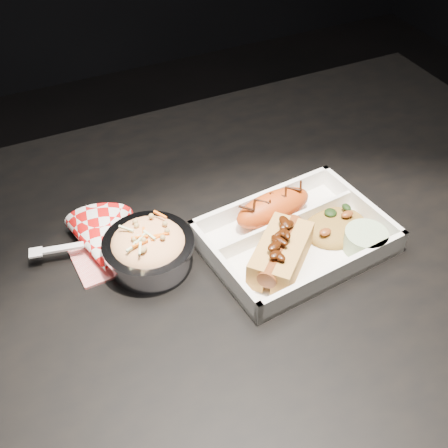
{
  "coord_description": "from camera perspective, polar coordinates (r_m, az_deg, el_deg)",
  "views": [
    {
      "loc": [
        -0.25,
        -0.5,
        1.32
      ],
      "look_at": [
        -0.02,
        -0.0,
        0.81
      ],
      "focal_mm": 45.0,
      "sensor_mm": 36.0,
      "label": 1
    }
  ],
  "objects": [
    {
      "name": "cupcake_liner",
      "position": [
        0.81,
        14.15,
        -1.65
      ],
      "size": [
        0.06,
        0.06,
        0.03
      ],
      "primitive_type": "cylinder",
      "color": "#9EB98C",
      "rests_on": "food_tray"
    },
    {
      "name": "hotdog",
      "position": [
        0.76,
        5.81,
        -2.85
      ],
      "size": [
        0.12,
        0.12,
        0.06
      ],
      "rotation": [
        0.0,
        0.0,
        0.74
      ],
      "color": "#C28D42",
      "rests_on": "food_tray"
    },
    {
      "name": "foil_coleslaw_cup",
      "position": [
        0.77,
        -7.65,
        -2.41
      ],
      "size": [
        0.12,
        0.12,
        0.07
      ],
      "color": "silver",
      "rests_on": "dining_table"
    },
    {
      "name": "food_tray",
      "position": [
        0.81,
        7.19,
        -1.62
      ],
      "size": [
        0.27,
        0.21,
        0.04
      ],
      "rotation": [
        0.0,
        0.0,
        0.11
      ],
      "color": "white",
      "rests_on": "dining_table"
    },
    {
      "name": "dining_table",
      "position": [
        0.87,
        1.1,
        -6.75
      ],
      "size": [
        1.2,
        0.8,
        0.75
      ],
      "color": "black",
      "rests_on": "ground"
    },
    {
      "name": "fried_pastry",
      "position": [
        0.82,
        5.02,
        1.68
      ],
      "size": [
        0.13,
        0.06,
        0.05
      ],
      "primitive_type": "ellipsoid",
      "rotation": [
        0.0,
        0.0,
        0.11
      ],
      "color": "#C74A13",
      "rests_on": "food_tray"
    },
    {
      "name": "napkin_fork",
      "position": [
        0.8,
        -12.24,
        -1.96
      ],
      "size": [
        0.17,
        0.13,
        0.1
      ],
      "rotation": [
        0.0,
        0.0,
        -0.2
      ],
      "color": "red",
      "rests_on": "dining_table"
    },
    {
      "name": "fried_rice_mound",
      "position": [
        0.82,
        11.37,
        0.21
      ],
      "size": [
        0.11,
        0.09,
        0.03
      ],
      "primitive_type": "ellipsoid",
      "rotation": [
        0.0,
        0.0,
        0.11
      ],
      "color": "olive",
      "rests_on": "food_tray"
    }
  ]
}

